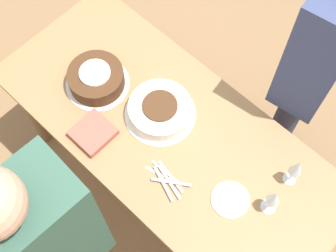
# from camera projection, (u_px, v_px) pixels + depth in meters

# --- Properties ---
(ground_plane) EXTENTS (12.00, 12.00, 0.00)m
(ground_plane) POSITION_uv_depth(u_px,v_px,m) (168.00, 184.00, 2.74)
(ground_plane) COLOR #8E6B47
(dining_table) EXTENTS (1.65, 0.73, 0.74)m
(dining_table) POSITION_uv_depth(u_px,v_px,m) (168.00, 142.00, 2.17)
(dining_table) COLOR #9E754C
(dining_table) RESTS_ON ground_plane
(cake_center_white) EXTENTS (0.32, 0.32, 0.09)m
(cake_center_white) POSITION_uv_depth(u_px,v_px,m) (160.00, 110.00, 2.07)
(cake_center_white) COLOR white
(cake_center_white) RESTS_ON dining_table
(cake_front_chocolate) EXTENTS (0.30, 0.30, 0.10)m
(cake_front_chocolate) POSITION_uv_depth(u_px,v_px,m) (96.00, 79.00, 2.13)
(cake_front_chocolate) COLOR white
(cake_front_chocolate) RESTS_ON dining_table
(wine_glass_near) EXTENTS (0.06, 0.06, 0.18)m
(wine_glass_near) POSITION_uv_depth(u_px,v_px,m) (274.00, 198.00, 1.80)
(wine_glass_near) COLOR silver
(wine_glass_near) RESTS_ON dining_table
(wine_glass_far) EXTENTS (0.06, 0.06, 0.20)m
(wine_glass_far) POSITION_uv_depth(u_px,v_px,m) (297.00, 168.00, 1.85)
(wine_glass_far) COLOR silver
(wine_glass_far) RESTS_ON dining_table
(dessert_plate_right) EXTENTS (0.16, 0.16, 0.01)m
(dessert_plate_right) POSITION_uv_depth(u_px,v_px,m) (230.00, 200.00, 1.93)
(dessert_plate_right) COLOR silver
(dessert_plate_right) RESTS_ON dining_table
(fork_pile) EXTENTS (0.21, 0.11, 0.02)m
(fork_pile) POSITION_uv_depth(u_px,v_px,m) (168.00, 179.00, 1.96)
(fork_pile) COLOR silver
(fork_pile) RESTS_ON dining_table
(napkin_stack) EXTENTS (0.16, 0.17, 0.03)m
(napkin_stack) POSITION_uv_depth(u_px,v_px,m) (93.00, 133.00, 2.04)
(napkin_stack) COLOR #B75B4C
(napkin_stack) RESTS_ON dining_table
(person_cutting) EXTENTS (0.24, 0.41, 1.66)m
(person_cutting) POSITION_uv_depth(u_px,v_px,m) (45.00, 250.00, 1.60)
(person_cutting) COLOR #2D334C
(person_cutting) RESTS_ON ground_plane
(person_watching) EXTENTS (0.28, 0.43, 1.57)m
(person_watching) POSITION_uv_depth(u_px,v_px,m) (319.00, 58.00, 1.99)
(person_watching) COLOR #2D334C
(person_watching) RESTS_ON ground_plane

